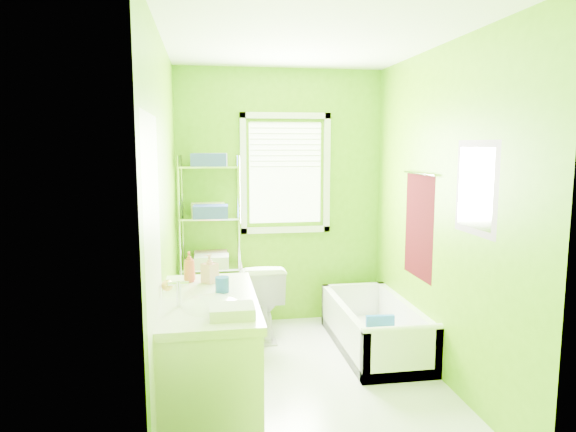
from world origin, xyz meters
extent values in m
plane|color=silver|center=(0.00, 0.00, 0.00)|extent=(2.90, 2.90, 0.00)
cube|color=#599C07|center=(0.00, 1.45, 1.30)|extent=(2.10, 0.04, 2.60)
cube|color=#599C07|center=(0.00, -1.45, 1.30)|extent=(2.10, 0.04, 2.60)
cube|color=#599C07|center=(-1.05, 0.00, 1.30)|extent=(0.04, 2.90, 2.60)
cube|color=#599C07|center=(1.05, 0.00, 1.30)|extent=(0.04, 2.90, 2.60)
cube|color=white|center=(0.00, 0.00, 2.60)|extent=(2.10, 2.90, 0.04)
cube|color=white|center=(0.05, 1.44, 1.55)|extent=(0.74, 0.01, 1.01)
cube|color=white|center=(0.05, 1.42, 0.97)|extent=(0.92, 0.05, 0.06)
cube|color=white|center=(0.05, 1.42, 2.13)|extent=(0.92, 0.05, 0.06)
cube|color=white|center=(-0.38, 1.42, 1.55)|extent=(0.06, 0.05, 1.22)
cube|color=white|center=(0.48, 1.42, 1.55)|extent=(0.06, 0.05, 1.22)
cube|color=white|center=(0.05, 1.42, 1.84)|extent=(0.72, 0.02, 0.50)
cube|color=white|center=(-1.04, -1.00, 1.00)|extent=(0.02, 0.80, 2.00)
sphere|color=gold|center=(-1.00, -0.67, 1.00)|extent=(0.07, 0.07, 0.07)
cube|color=#3C0608|center=(1.04, 0.35, 1.15)|extent=(0.02, 0.58, 0.90)
cylinder|color=silver|center=(1.02, 0.35, 1.60)|extent=(0.02, 0.62, 0.02)
cube|color=#CC5972|center=(1.04, -0.55, 1.55)|extent=(0.02, 0.54, 0.64)
cube|color=white|center=(1.03, -0.55, 1.55)|extent=(0.01, 0.44, 0.54)
cube|color=white|center=(0.72, 0.54, 0.05)|extent=(0.65, 1.40, 0.09)
cube|color=white|center=(0.43, 0.54, 0.21)|extent=(0.07, 1.40, 0.42)
cube|color=white|center=(1.02, 0.54, 0.21)|extent=(0.07, 1.40, 0.42)
cube|color=white|center=(0.72, -0.12, 0.21)|extent=(0.65, 0.07, 0.42)
cube|color=white|center=(0.72, 1.21, 0.21)|extent=(0.65, 0.07, 0.42)
cylinder|color=white|center=(0.72, -0.12, 0.42)|extent=(0.65, 0.07, 0.07)
cylinder|color=blue|center=(0.72, 0.27, 0.12)|extent=(0.35, 0.35, 0.06)
cylinder|color=yellow|center=(0.72, 0.27, 0.18)|extent=(0.33, 0.33, 0.05)
cube|color=blue|center=(0.73, 0.41, 0.24)|extent=(0.25, 0.06, 0.23)
imported|color=white|center=(-0.25, 1.03, 0.37)|extent=(0.43, 0.73, 0.74)
cube|color=white|center=(-0.76, -0.59, 0.42)|extent=(0.58, 1.16, 0.84)
cube|color=white|center=(-0.76, -0.59, 0.87)|extent=(0.61, 1.19, 0.05)
ellipsoid|color=white|center=(-0.74, -0.75, 0.86)|extent=(0.40, 0.52, 0.14)
cylinder|color=silver|center=(-0.93, -0.75, 0.96)|extent=(0.03, 0.03, 0.16)
cylinder|color=silver|center=(-0.93, -0.75, 1.03)|extent=(0.12, 0.02, 0.02)
imported|color=#E65A43|center=(-0.88, -0.19, 1.00)|extent=(0.08, 0.08, 0.21)
imported|color=pink|center=(-0.74, -0.24, 0.99)|extent=(0.13, 0.13, 0.20)
cylinder|color=blue|center=(-0.67, -0.49, 0.94)|extent=(0.09, 0.09, 0.10)
cube|color=silver|center=(-0.63, -0.98, 0.92)|extent=(0.25, 0.20, 0.06)
cylinder|color=silver|center=(-1.01, 1.09, 0.87)|extent=(0.02, 0.02, 1.74)
cylinder|color=silver|center=(-0.99, 1.43, 0.87)|extent=(0.02, 0.02, 1.74)
cylinder|color=silver|center=(-0.45, 1.07, 0.87)|extent=(0.02, 0.02, 1.74)
cylinder|color=silver|center=(-0.44, 1.41, 0.87)|extent=(0.02, 0.02, 1.74)
cube|color=silver|center=(-0.72, 1.25, 0.16)|extent=(0.59, 0.38, 0.02)
cube|color=silver|center=(-0.72, 1.25, 0.65)|extent=(0.59, 0.38, 0.02)
cube|color=silver|center=(-0.72, 1.25, 1.14)|extent=(0.59, 0.38, 0.02)
cube|color=silver|center=(-0.72, 1.25, 1.63)|extent=(0.59, 0.38, 0.02)
cube|color=#2F48A9|center=(-0.72, 1.14, 1.70)|extent=(0.33, 0.23, 0.12)
cube|color=silver|center=(-0.70, 1.38, 1.70)|extent=(0.33, 0.23, 0.12)
cube|color=#2F48A9|center=(-0.71, 1.14, 1.21)|extent=(0.33, 0.23, 0.12)
cube|color=#E4E38B|center=(-0.74, 1.38, 1.21)|extent=(0.33, 0.23, 0.12)
cube|color=silver|center=(-0.71, 1.16, 0.72)|extent=(0.33, 0.23, 0.12)
cube|color=#C989A1|center=(-0.72, 1.39, 0.72)|extent=(0.33, 0.23, 0.12)
cube|color=#C989A1|center=(-0.43, 1.24, 0.39)|extent=(0.04, 0.31, 0.54)
camera|label=1|loc=(-0.76, -3.74, 1.84)|focal=32.00mm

